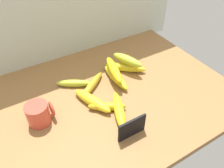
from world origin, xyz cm
name	(u,v)px	position (x,y,z in cm)	size (l,w,h in cm)	color
counter_top	(105,99)	(0.00, 0.00, 1.50)	(110.00, 76.00, 3.00)	olive
chalkboard_sign	(132,128)	(-1.62, -21.97, 6.86)	(11.00, 1.80, 8.40)	black
coffee_mug	(39,114)	(-27.67, 0.85, 7.31)	(9.99, 8.49, 8.63)	#CC4736
banana_0	(74,83)	(-8.63, 13.06, 4.65)	(15.94, 3.30, 3.30)	#ABBC30
banana_1	(92,101)	(-6.84, -1.22, 5.14)	(19.38, 4.27, 4.27)	yellow
banana_2	(125,67)	(17.30, 10.87, 5.01)	(19.82, 4.02, 4.02)	yellow
banana_3	(92,85)	(-2.39, 7.81, 4.61)	(19.48, 3.22, 3.22)	#B09221
banana_4	(107,106)	(-3.07, -6.75, 4.74)	(15.13, 3.49, 3.49)	gold
banana_5	(118,110)	(-0.24, -10.98, 4.94)	(19.67, 3.87, 3.87)	yellow
banana_6	(115,77)	(9.28, 6.91, 4.95)	(19.36, 3.90, 3.90)	gold
banana_7	(114,69)	(8.97, 7.91, 8.95)	(19.07, 4.11, 4.11)	yellow
banana_8	(127,60)	(18.05, 10.67, 9.19)	(16.13, 4.33, 4.33)	gold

